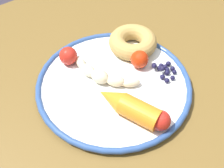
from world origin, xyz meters
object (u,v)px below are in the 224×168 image
(plate, at_px, (112,85))
(tomato_far, at_px, (140,59))
(banana, at_px, (102,75))
(carrot_orange, at_px, (128,106))
(blueberry_pile, at_px, (164,70))
(tomato_near, at_px, (68,56))
(dining_table, at_px, (103,99))
(tomato_mid, at_px, (159,121))
(donut, at_px, (133,42))

(plate, relative_size, tomato_far, 8.29)
(banana, xyz_separation_m, carrot_orange, (-0.01, -0.10, 0.01))
(plate, height_order, carrot_orange, carrot_orange)
(carrot_orange, bearing_deg, banana, 82.25)
(blueberry_pile, bearing_deg, plate, 158.85)
(banana, xyz_separation_m, tomato_near, (-0.03, 0.09, 0.01))
(banana, xyz_separation_m, tomato_far, (0.09, -0.02, 0.01))
(tomato_near, bearing_deg, plate, -71.95)
(carrot_orange, xyz_separation_m, tomato_far, (0.10, 0.08, -0.00))
(dining_table, xyz_separation_m, tomato_mid, (-0.00, -0.18, 0.12))
(plate, xyz_separation_m, donut, (0.11, 0.06, 0.02))
(carrot_orange, relative_size, blueberry_pile, 2.16)
(tomato_near, bearing_deg, dining_table, -58.87)
(carrot_orange, height_order, tomato_near, carrot_orange)
(plate, distance_m, carrot_orange, 0.08)
(dining_table, height_order, tomato_far, tomato_far)
(donut, height_order, tomato_far, tomato_far)
(plate, distance_m, blueberry_pile, 0.12)
(blueberry_pile, bearing_deg, tomato_mid, -139.59)
(plate, height_order, tomato_far, tomato_far)
(dining_table, relative_size, carrot_orange, 9.46)
(plate, height_order, blueberry_pile, blueberry_pile)
(dining_table, relative_size, donut, 11.36)
(banana, bearing_deg, blueberry_pile, -29.45)
(carrot_orange, bearing_deg, blueberry_pile, 13.68)
(tomato_mid, bearing_deg, plate, 90.94)
(dining_table, bearing_deg, carrot_orange, -102.55)
(tomato_mid, bearing_deg, banana, 93.69)
(banana, bearing_deg, tomato_far, -11.87)
(donut, distance_m, tomato_mid, 0.22)
(donut, distance_m, tomato_far, 0.06)
(carrot_orange, bearing_deg, tomato_far, 38.31)
(blueberry_pile, relative_size, tomato_near, 1.53)
(tomato_near, relative_size, tomato_far, 1.02)
(donut, distance_m, tomato_near, 0.15)
(plate, xyz_separation_m, carrot_orange, (-0.02, -0.08, 0.02))
(tomato_far, bearing_deg, dining_table, 153.84)
(dining_table, height_order, carrot_orange, carrot_orange)
(dining_table, distance_m, tomato_far, 0.15)
(donut, distance_m, blueberry_pile, 0.10)
(tomato_mid, relative_size, tomato_far, 0.98)
(dining_table, height_order, tomato_near, tomato_near)
(dining_table, relative_size, blueberry_pile, 20.47)
(plate, bearing_deg, carrot_orange, -106.04)
(dining_table, relative_size, plate, 3.87)
(donut, bearing_deg, blueberry_pile, -88.06)
(blueberry_pile, bearing_deg, tomato_far, 121.93)
(dining_table, xyz_separation_m, carrot_orange, (-0.03, -0.12, 0.12))
(blueberry_pile, relative_size, tomato_far, 1.57)
(dining_table, distance_m, donut, 0.16)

